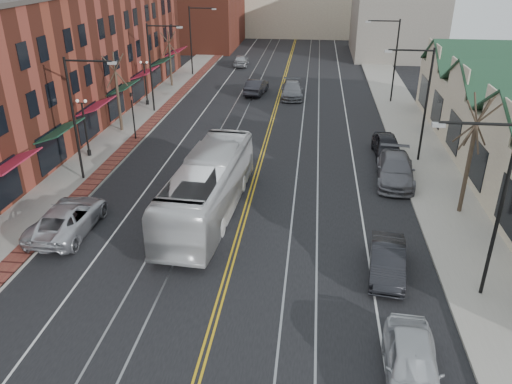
% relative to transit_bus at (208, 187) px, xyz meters
% --- Properties ---
extents(ground, '(160.00, 160.00, 0.00)m').
position_rel_transit_bus_xyz_m(ground, '(2.09, -12.21, -1.74)').
color(ground, black).
rests_on(ground, ground).
extents(sidewalk_left, '(4.00, 120.00, 0.15)m').
position_rel_transit_bus_xyz_m(sidewalk_left, '(-9.91, 7.79, -1.67)').
color(sidewalk_left, gray).
rests_on(sidewalk_left, ground).
extents(sidewalk_right, '(4.00, 120.00, 0.15)m').
position_rel_transit_bus_xyz_m(sidewalk_right, '(14.09, 7.79, -1.67)').
color(sidewalk_right, gray).
rests_on(sidewalk_right, ground).
extents(building_left, '(10.00, 50.00, 11.00)m').
position_rel_transit_bus_xyz_m(building_left, '(-16.91, 14.79, 3.76)').
color(building_left, maroon).
rests_on(building_left, ground).
extents(backdrop_left, '(14.00, 18.00, 14.00)m').
position_rel_transit_bus_xyz_m(backdrop_left, '(-13.91, 57.79, 5.26)').
color(backdrop_left, maroon).
rests_on(backdrop_left, ground).
extents(backdrop_mid, '(22.00, 14.00, 9.00)m').
position_rel_transit_bus_xyz_m(backdrop_mid, '(2.09, 72.79, 2.76)').
color(backdrop_mid, '#C3AF96').
rests_on(backdrop_mid, ground).
extents(backdrop_right, '(12.00, 16.00, 11.00)m').
position_rel_transit_bus_xyz_m(backdrop_right, '(17.09, 52.79, 3.76)').
color(backdrop_right, slate).
rests_on(backdrop_right, ground).
extents(streetlight_l_1, '(3.33, 0.25, 8.00)m').
position_rel_transit_bus_xyz_m(streetlight_l_1, '(-8.96, 3.79, 3.28)').
color(streetlight_l_1, black).
rests_on(streetlight_l_1, sidewalk_left).
extents(streetlight_l_2, '(3.33, 0.25, 8.00)m').
position_rel_transit_bus_xyz_m(streetlight_l_2, '(-8.96, 19.79, 3.28)').
color(streetlight_l_2, black).
rests_on(streetlight_l_2, sidewalk_left).
extents(streetlight_l_3, '(3.33, 0.25, 8.00)m').
position_rel_transit_bus_xyz_m(streetlight_l_3, '(-8.96, 35.79, 3.28)').
color(streetlight_l_3, black).
rests_on(streetlight_l_3, sidewalk_left).
extents(streetlight_r_0, '(3.33, 0.25, 8.00)m').
position_rel_transit_bus_xyz_m(streetlight_r_0, '(13.13, -6.21, 3.28)').
color(streetlight_r_0, black).
rests_on(streetlight_r_0, sidewalk_right).
extents(streetlight_r_1, '(3.33, 0.25, 8.00)m').
position_rel_transit_bus_xyz_m(streetlight_r_1, '(13.13, 9.79, 3.28)').
color(streetlight_r_1, black).
rests_on(streetlight_r_1, sidewalk_right).
extents(streetlight_r_2, '(3.33, 0.25, 8.00)m').
position_rel_transit_bus_xyz_m(streetlight_r_2, '(13.13, 25.79, 3.28)').
color(streetlight_r_2, black).
rests_on(streetlight_r_2, sidewalk_right).
extents(lamppost_l_2, '(0.84, 0.28, 4.27)m').
position_rel_transit_bus_xyz_m(lamppost_l_2, '(-10.71, 7.79, 0.46)').
color(lamppost_l_2, black).
rests_on(lamppost_l_2, sidewalk_left).
extents(lamppost_l_3, '(0.84, 0.28, 4.27)m').
position_rel_transit_bus_xyz_m(lamppost_l_3, '(-10.71, 21.79, 0.46)').
color(lamppost_l_3, black).
rests_on(lamppost_l_3, sidewalk_left).
extents(tree_left_near, '(1.78, 1.37, 6.48)m').
position_rel_transit_bus_xyz_m(tree_left_near, '(-10.41, 13.79, 1.77)').
color(tree_left_near, '#382B21').
rests_on(tree_left_near, sidewalk_left).
extents(tree_left_far, '(1.66, 1.28, 6.02)m').
position_rel_transit_bus_xyz_m(tree_left_far, '(-10.41, 29.79, 1.53)').
color(tree_left_far, '#382B21').
rests_on(tree_left_far, sidewalk_left).
extents(tree_right_mid, '(1.90, 1.46, 6.93)m').
position_rel_transit_bus_xyz_m(tree_right_mid, '(14.59, 1.79, 2.01)').
color(tree_right_mid, '#382B21').
rests_on(tree_right_mid, sidewalk_right).
extents(manhole_far, '(0.60, 0.60, 0.02)m').
position_rel_transit_bus_xyz_m(manhole_far, '(-9.11, -4.21, -1.58)').
color(manhole_far, '#592D19').
rests_on(manhole_far, sidewalk_left).
extents(traffic_signal, '(0.18, 0.15, 3.80)m').
position_rel_transit_bus_xyz_m(traffic_signal, '(-8.51, 11.79, 0.61)').
color(traffic_signal, black).
rests_on(traffic_signal, sidewalk_left).
extents(transit_bus, '(3.68, 12.66, 3.48)m').
position_rel_transit_bus_xyz_m(transit_bus, '(0.00, 0.00, 0.00)').
color(transit_bus, silver).
rests_on(transit_bus, ground).
extents(parked_suv, '(2.70, 5.86, 1.63)m').
position_rel_transit_bus_xyz_m(parked_suv, '(-7.21, -2.89, -0.93)').
color(parked_suv, '#BABBC2').
rests_on(parked_suv, ground).
extents(parked_car_a, '(2.24, 4.90, 1.63)m').
position_rel_transit_bus_xyz_m(parked_car_a, '(9.65, -11.70, -0.93)').
color(parked_car_a, silver).
rests_on(parked_car_a, ground).
extents(parked_car_b, '(2.06, 4.63, 1.48)m').
position_rel_transit_bus_xyz_m(parked_car_b, '(9.59, -4.99, -1.00)').
color(parked_car_b, black).
rests_on(parked_car_b, ground).
extents(parked_car_c, '(2.89, 6.03, 1.70)m').
position_rel_transit_bus_xyz_m(parked_car_c, '(11.39, 5.96, -0.89)').
color(parked_car_c, slate).
rests_on(parked_car_c, ground).
extents(parked_car_d, '(2.04, 4.77, 1.60)m').
position_rel_transit_bus_xyz_m(parked_car_d, '(11.39, 10.65, -0.94)').
color(parked_car_d, black).
rests_on(parked_car_d, ground).
extents(distant_car_left, '(2.31, 5.04, 1.60)m').
position_rel_transit_bus_xyz_m(distant_car_left, '(-0.43, 27.64, -0.94)').
color(distant_car_left, black).
rests_on(distant_car_left, ground).
extents(distant_car_right, '(2.50, 5.57, 1.58)m').
position_rel_transit_bus_xyz_m(distant_car_right, '(3.45, 26.68, -0.95)').
color(distant_car_right, slate).
rests_on(distant_car_right, ground).
extents(distant_car_far, '(2.04, 4.63, 1.55)m').
position_rel_transit_bus_xyz_m(distant_car_far, '(-4.19, 42.13, -0.97)').
color(distant_car_far, '#A1A2A8').
rests_on(distant_car_far, ground).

